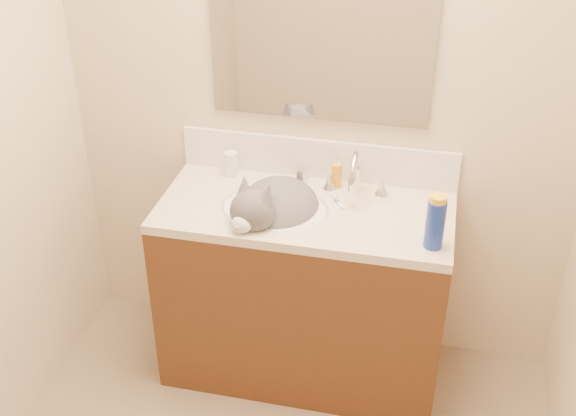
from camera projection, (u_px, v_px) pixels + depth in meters
The scene contains 16 objects.
room_shell at pixel (229, 192), 1.79m from camera, with size 2.24×2.54×2.52m.
vanity_cabinet at pixel (304, 295), 3.17m from camera, with size 1.20×0.55×0.82m, color #4E2A14.
counter_slab at pixel (305, 212), 2.94m from camera, with size 1.20×0.55×0.04m, color beige.
basin at pixel (275, 222), 2.96m from camera, with size 0.45×0.36×0.14m, color white.
faucet at pixel (355, 178), 2.96m from camera, with size 0.28×0.20×0.21m.
cat at pixel (274, 211), 2.93m from camera, with size 0.46×0.52×0.35m.
backsplash at pixel (318, 159), 3.10m from camera, with size 1.20×0.02×0.18m, color silver.
mirror at pixel (321, 24), 2.79m from camera, with size 0.90×0.02×0.80m, color white.
pill_bottle at pixel (231, 164), 3.13m from camera, with size 0.06×0.06×0.11m, color white.
pill_label at pixel (231, 167), 3.14m from camera, with size 0.05×0.05×0.04m, color orange.
silver_jar at pixel (301, 176), 3.10m from camera, with size 0.05×0.05×0.06m, color #B7B7BC.
amber_bottle at pixel (336, 176), 3.05m from camera, with size 0.04×0.04×0.11m, color orange.
toothbrush at pixel (337, 201), 2.97m from camera, with size 0.01×0.13×0.01m, color white.
toothbrush_head at pixel (337, 200), 2.97m from camera, with size 0.02×0.03×0.02m, color #5D90C7.
spray_can at pixel (435, 224), 2.64m from camera, with size 0.07×0.07×0.19m, color #162E9E.
spray_cap at pixel (438, 201), 2.59m from camera, with size 0.06×0.06×0.04m, color yellow.
Camera 1 is at (0.48, -1.48, 2.39)m, focal length 45.00 mm.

